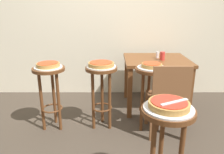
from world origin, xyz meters
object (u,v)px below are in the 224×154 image
(stool_foreground, at_px, (166,136))
(serving_plate_rear, at_px, (102,67))
(stool_leftside, at_px, (50,85))
(stool_rear, at_px, (102,84))
(serving_plate_foreground, at_px, (169,108))
(dining_table, at_px, (156,67))
(pizza_rear, at_px, (102,64))
(pizza_server_knife, at_px, (175,102))
(stool_middle, at_px, (151,86))
(wooden_chair, at_px, (168,97))
(pizza_foreground, at_px, (169,104))
(serving_plate_middle, at_px, (152,68))
(condiment_shaker, at_px, (158,55))
(cup_near_edge, at_px, (163,56))
(serving_plate_leftside, at_px, (49,67))
(pizza_middle, at_px, (152,65))
(pizza_leftside, at_px, (49,65))

(stool_foreground, bearing_deg, serving_plate_rear, 115.25)
(stool_foreground, relative_size, stool_leftside, 1.00)
(stool_rear, bearing_deg, serving_plate_rear, 116.57)
(serving_plate_foreground, xyz_separation_m, dining_table, (0.24, 1.64, -0.16))
(pizza_rear, height_order, pizza_server_knife, pizza_server_knife)
(serving_plate_foreground, relative_size, stool_rear, 0.45)
(stool_middle, distance_m, wooden_chair, 0.24)
(pizza_rear, height_order, wooden_chair, wooden_chair)
(stool_foreground, relative_size, serving_plate_rear, 2.26)
(pizza_foreground, xyz_separation_m, dining_table, (0.24, 1.64, -0.18))
(serving_plate_middle, distance_m, condiment_shaker, 0.69)
(serving_plate_foreground, bearing_deg, stool_middle, 86.49)
(cup_near_edge, distance_m, pizza_server_knife, 1.60)
(pizza_rear, bearing_deg, pizza_foreground, -64.75)
(pizza_foreground, bearing_deg, stool_rear, 115.25)
(serving_plate_rear, xyz_separation_m, dining_table, (0.74, 0.57, -0.16))
(stool_foreground, height_order, wooden_chair, wooden_chair)
(pizza_foreground, distance_m, stool_rear, 1.21)
(pizza_foreground, xyz_separation_m, serving_plate_rear, (-0.50, 1.07, -0.03))
(stool_rear, height_order, pizza_server_knife, pizza_server_knife)
(dining_table, relative_size, pizza_server_knife, 4.01)
(stool_leftside, distance_m, wooden_chair, 1.34)
(pizza_rear, bearing_deg, wooden_chair, -14.43)
(serving_plate_leftside, distance_m, serving_plate_rear, 0.60)
(stool_foreground, bearing_deg, stool_leftside, 136.55)
(pizza_rear, relative_size, condiment_shaker, 3.30)
(serving_plate_rear, height_order, wooden_chair, wooden_chair)
(stool_middle, relative_size, pizza_middle, 3.30)
(pizza_leftside, height_order, condiment_shaker, pizza_leftside)
(stool_middle, xyz_separation_m, stool_leftside, (-1.16, 0.02, 0.00))
(stool_middle, relative_size, serving_plate_leftside, 2.42)
(pizza_foreground, distance_m, condiment_shaker, 1.70)
(condiment_shaker, bearing_deg, pizza_middle, -106.44)
(serving_plate_leftside, relative_size, pizza_leftside, 1.21)
(serving_plate_foreground, xyz_separation_m, serving_plate_rear, (-0.50, 1.07, 0.00))
(serving_plate_foreground, bearing_deg, wooden_chair, 75.20)
(serving_plate_middle, xyz_separation_m, dining_table, (0.18, 0.61, -0.16))
(pizza_middle, distance_m, serving_plate_leftside, 1.16)
(stool_rear, height_order, condiment_shaker, condiment_shaker)
(stool_leftside, height_order, wooden_chair, wooden_chair)
(pizza_middle, height_order, pizza_rear, same)
(serving_plate_middle, distance_m, wooden_chair, 0.37)
(serving_plate_foreground, distance_m, wooden_chair, 0.96)
(serving_plate_foreground, bearing_deg, pizza_foreground, 0.00)
(pizza_middle, xyz_separation_m, pizza_rear, (-0.57, 0.05, 0.00))
(pizza_server_knife, bearing_deg, pizza_leftside, 110.23)
(stool_foreground, xyz_separation_m, pizza_leftside, (-1.10, 1.04, 0.24))
(stool_leftside, height_order, condiment_shaker, condiment_shaker)
(pizza_middle, distance_m, cup_near_edge, 0.59)
(pizza_foreground, relative_size, wooden_chair, 0.32)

